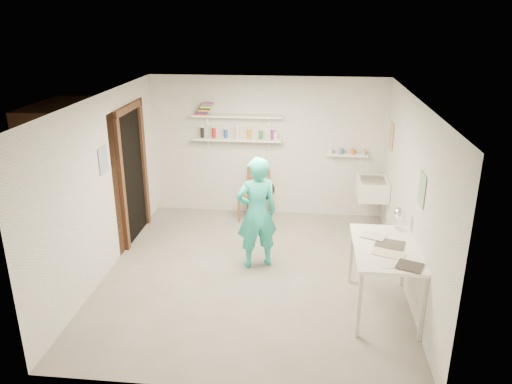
# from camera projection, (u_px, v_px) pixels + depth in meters

# --- Properties ---
(floor) EXTENTS (4.00, 4.50, 0.02)m
(floor) POSITION_uv_depth(u_px,v_px,m) (253.00, 274.00, 6.87)
(floor) COLOR slate
(floor) RESTS_ON ground
(ceiling) EXTENTS (4.00, 4.50, 0.02)m
(ceiling) POSITION_uv_depth(u_px,v_px,m) (253.00, 98.00, 6.03)
(ceiling) COLOR silver
(ceiling) RESTS_ON wall_back
(wall_back) EXTENTS (4.00, 0.02, 2.40)m
(wall_back) POSITION_uv_depth(u_px,v_px,m) (267.00, 147.00, 8.56)
(wall_back) COLOR silver
(wall_back) RESTS_ON ground
(wall_front) EXTENTS (4.00, 0.02, 2.40)m
(wall_front) POSITION_uv_depth(u_px,v_px,m) (224.00, 280.00, 4.34)
(wall_front) COLOR silver
(wall_front) RESTS_ON ground
(wall_left) EXTENTS (0.02, 4.50, 2.40)m
(wall_left) POSITION_uv_depth(u_px,v_px,m) (103.00, 186.00, 6.65)
(wall_left) COLOR silver
(wall_left) RESTS_ON ground
(wall_right) EXTENTS (0.02, 4.50, 2.40)m
(wall_right) POSITION_uv_depth(u_px,v_px,m) (412.00, 197.00, 6.25)
(wall_right) COLOR silver
(wall_right) RESTS_ON ground
(doorway_recess) EXTENTS (0.02, 0.90, 2.00)m
(doorway_recess) POSITION_uv_depth(u_px,v_px,m) (132.00, 176.00, 7.69)
(doorway_recess) COLOR black
(doorway_recess) RESTS_ON wall_left
(corridor_box) EXTENTS (1.40, 1.50, 2.10)m
(corridor_box) POSITION_uv_depth(u_px,v_px,m) (88.00, 171.00, 7.75)
(corridor_box) COLOR brown
(corridor_box) RESTS_ON ground
(door_lintel) EXTENTS (0.06, 1.05, 0.10)m
(door_lintel) POSITION_uv_depth(u_px,v_px,m) (128.00, 108.00, 7.33)
(door_lintel) COLOR brown
(door_lintel) RESTS_ON wall_left
(door_jamb_near) EXTENTS (0.06, 0.10, 2.00)m
(door_jamb_near) POSITION_uv_depth(u_px,v_px,m) (122.00, 187.00, 7.23)
(door_jamb_near) COLOR brown
(door_jamb_near) RESTS_ON ground
(door_jamb_far) EXTENTS (0.06, 0.10, 2.00)m
(door_jamb_far) POSITION_uv_depth(u_px,v_px,m) (144.00, 167.00, 8.16)
(door_jamb_far) COLOR brown
(door_jamb_far) RESTS_ON ground
(shelf_lower) EXTENTS (1.50, 0.22, 0.03)m
(shelf_lower) POSITION_uv_depth(u_px,v_px,m) (237.00, 139.00, 8.44)
(shelf_lower) COLOR white
(shelf_lower) RESTS_ON wall_back
(shelf_upper) EXTENTS (1.50, 0.22, 0.03)m
(shelf_upper) POSITION_uv_depth(u_px,v_px,m) (237.00, 116.00, 8.30)
(shelf_upper) COLOR white
(shelf_upper) RESTS_ON wall_back
(ledge_shelf) EXTENTS (0.70, 0.14, 0.03)m
(ledge_shelf) POSITION_uv_depth(u_px,v_px,m) (347.00, 155.00, 8.37)
(ledge_shelf) COLOR white
(ledge_shelf) RESTS_ON wall_back
(poster_left) EXTENTS (0.01, 0.28, 0.36)m
(poster_left) POSITION_uv_depth(u_px,v_px,m) (103.00, 160.00, 6.57)
(poster_left) COLOR #334C7F
(poster_left) RESTS_ON wall_left
(poster_right_a) EXTENTS (0.01, 0.34, 0.42)m
(poster_right_a) POSITION_uv_depth(u_px,v_px,m) (391.00, 136.00, 7.82)
(poster_right_a) COLOR #995933
(poster_right_a) RESTS_ON wall_right
(poster_right_b) EXTENTS (0.01, 0.30, 0.38)m
(poster_right_b) POSITION_uv_depth(u_px,v_px,m) (422.00, 190.00, 5.64)
(poster_right_b) COLOR #3F724C
(poster_right_b) RESTS_ON wall_right
(belfast_sink) EXTENTS (0.48, 0.60, 0.30)m
(belfast_sink) POSITION_uv_depth(u_px,v_px,m) (372.00, 189.00, 8.04)
(belfast_sink) COLOR white
(belfast_sink) RESTS_ON wall_right
(man) EXTENTS (0.68, 0.58, 1.60)m
(man) POSITION_uv_depth(u_px,v_px,m) (257.00, 213.00, 6.82)
(man) COLOR #26BFA9
(man) RESTS_ON ground
(wall_clock) EXTENTS (0.28, 0.14, 0.29)m
(wall_clock) POSITION_uv_depth(u_px,v_px,m) (264.00, 190.00, 6.91)
(wall_clock) COLOR #F4EBA6
(wall_clock) RESTS_ON man
(wooden_chair) EXTENTS (0.57, 0.55, 0.97)m
(wooden_chair) POSITION_uv_depth(u_px,v_px,m) (254.00, 194.00, 8.43)
(wooden_chair) COLOR brown
(wooden_chair) RESTS_ON ground
(work_table) EXTENTS (0.75, 1.26, 0.84)m
(work_table) POSITION_uv_depth(u_px,v_px,m) (384.00, 278.00, 5.92)
(work_table) COLOR white
(work_table) RESTS_ON ground
(desk_lamp) EXTENTS (0.16, 0.16, 0.16)m
(desk_lamp) POSITION_uv_depth(u_px,v_px,m) (400.00, 213.00, 6.14)
(desk_lamp) COLOR white
(desk_lamp) RESTS_ON work_table
(spray_cans) EXTENTS (1.26, 0.06, 0.17)m
(spray_cans) POSITION_uv_depth(u_px,v_px,m) (237.00, 134.00, 8.40)
(spray_cans) COLOR black
(spray_cans) RESTS_ON shelf_lower
(book_stack) EXTENTS (0.30, 0.14, 0.20)m
(book_stack) POSITION_uv_depth(u_px,v_px,m) (205.00, 109.00, 8.31)
(book_stack) COLOR red
(book_stack) RESTS_ON shelf_upper
(ledge_pots) EXTENTS (0.48, 0.07, 0.09)m
(ledge_pots) POSITION_uv_depth(u_px,v_px,m) (347.00, 151.00, 8.35)
(ledge_pots) COLOR silver
(ledge_pots) RESTS_ON ledge_shelf
(papers) EXTENTS (0.30, 0.22, 0.02)m
(papers) POSITION_uv_depth(u_px,v_px,m) (387.00, 246.00, 5.77)
(papers) COLOR silver
(papers) RESTS_ON work_table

